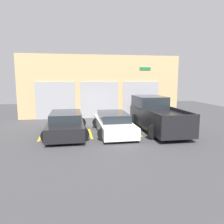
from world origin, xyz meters
The scene contains 9 objects.
ground_plane centered at (0.00, 0.00, 0.00)m, with size 28.00×28.00×0.00m, color #3D3D3F.
shophouse_building centered at (-0.01, 3.28, 2.36)m, with size 12.51×0.68×4.81m.
pickup_truck centered at (2.61, -1.70, 0.89)m, with size 2.41×5.51×1.91m.
sedan_white centered at (0.00, -1.99, 0.54)m, with size 2.11×4.60×1.13m.
sedan_side centered at (-2.61, -2.00, 0.59)m, with size 2.27×4.54×1.22m.
parking_stripe_far_left centered at (-3.91, -2.02, 0.00)m, with size 0.12×2.20×0.01m, color gold.
parking_stripe_left centered at (-1.30, -2.02, 0.00)m, with size 0.12×2.20×0.01m, color gold.
parking_stripe_centre centered at (1.30, -2.02, 0.00)m, with size 0.12×2.20×0.01m, color gold.
parking_stripe_right centered at (3.91, -2.02, 0.00)m, with size 0.12×2.20×0.01m, color gold.
Camera 1 is at (-2.15, -13.79, 2.98)m, focal length 35.00 mm.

